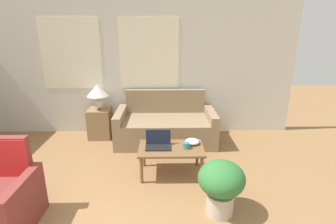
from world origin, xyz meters
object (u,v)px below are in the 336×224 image
(coffee_table, at_px, (171,151))
(laptop, at_px, (158,143))
(snack_bowl, at_px, (192,141))
(cup_navy, at_px, (186,145))
(potted_plant, at_px, (221,183))
(couch, at_px, (166,126))
(table_lamp, at_px, (98,92))

(coffee_table, relative_size, laptop, 2.58)
(snack_bowl, bearing_deg, laptop, -169.72)
(coffee_table, relative_size, cup_navy, 9.80)
(cup_navy, relative_size, potted_plant, 0.15)
(couch, relative_size, potted_plant, 2.80)
(coffee_table, bearing_deg, couch, 93.19)
(potted_plant, bearing_deg, couch, 105.98)
(table_lamp, bearing_deg, laptop, -50.06)
(cup_navy, height_order, snack_bowl, cup_navy)
(couch, height_order, potted_plant, couch)
(snack_bowl, bearing_deg, couch, 108.90)
(cup_navy, bearing_deg, potted_plant, -69.11)
(laptop, height_order, cup_navy, laptop)
(snack_bowl, xyz_separation_m, potted_plant, (0.21, -0.96, -0.07))
(cup_navy, relative_size, snack_bowl, 0.45)
(couch, distance_m, cup_navy, 1.28)
(laptop, relative_size, snack_bowl, 1.71)
(laptop, relative_size, cup_navy, 3.80)
(coffee_table, bearing_deg, potted_plant, -58.51)
(coffee_table, relative_size, snack_bowl, 4.42)
(couch, relative_size, table_lamp, 3.78)
(table_lamp, distance_m, laptop, 1.81)
(laptop, distance_m, snack_bowl, 0.49)
(table_lamp, distance_m, cup_navy, 2.11)
(couch, distance_m, table_lamp, 1.40)
(laptop, height_order, snack_bowl, laptop)
(table_lamp, distance_m, snack_bowl, 2.09)
(couch, bearing_deg, laptop, -95.45)
(table_lamp, relative_size, potted_plant, 0.74)
(snack_bowl, bearing_deg, coffee_table, -159.79)
(snack_bowl, bearing_deg, table_lamp, 142.04)
(cup_navy, bearing_deg, snack_bowl, 55.75)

